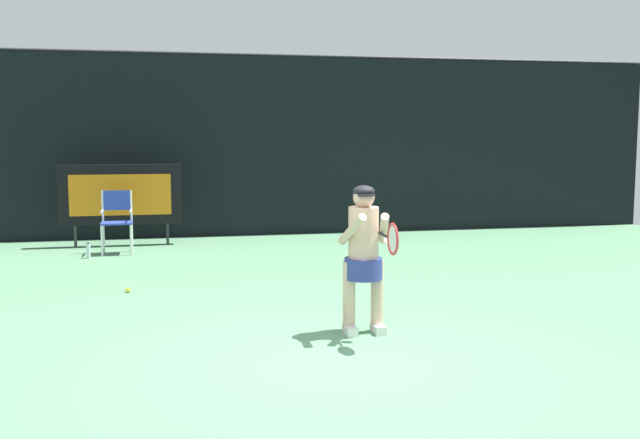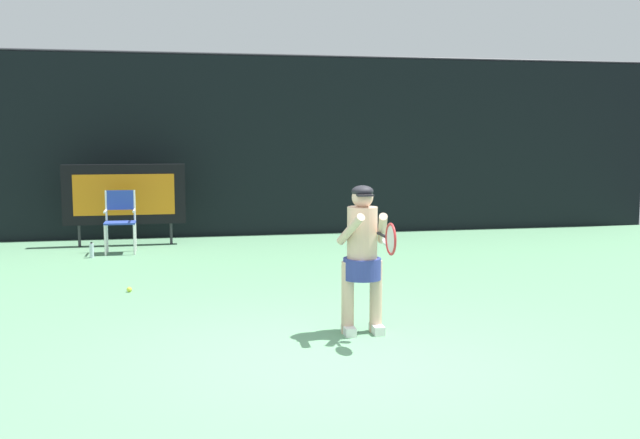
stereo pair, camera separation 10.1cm
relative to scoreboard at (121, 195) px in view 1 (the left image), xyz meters
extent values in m
cube|color=#5E946A|center=(2.27, -7.53, -0.96)|extent=(18.00, 22.00, 0.02)
cube|color=black|center=(2.27, 0.97, 0.85)|extent=(18.00, 0.12, 3.60)
cylinder|color=#38383D|center=(2.27, 0.97, 2.68)|extent=(18.00, 0.05, 0.05)
cube|color=black|center=(0.00, 0.00, 0.00)|extent=(2.20, 0.20, 1.10)
cube|color=orange|center=(0.00, -0.10, 0.00)|extent=(1.80, 0.01, 0.75)
cylinder|color=#2D2D33|center=(-0.83, 0.00, -0.75)|extent=(0.05, 0.05, 0.40)
cylinder|color=#2D2D33|center=(0.83, 0.00, -0.75)|extent=(0.05, 0.05, 0.40)
cylinder|color=white|center=(-0.27, -1.15, -0.69)|extent=(0.04, 0.04, 0.52)
cylinder|color=white|center=(0.21, -1.15, -0.69)|extent=(0.04, 0.04, 0.52)
cylinder|color=white|center=(-0.27, -0.75, -0.69)|extent=(0.04, 0.04, 0.52)
cylinder|color=white|center=(0.21, -0.75, -0.69)|extent=(0.04, 0.04, 0.52)
cube|color=#2B43A4|center=(-0.03, -0.95, -0.41)|extent=(0.52, 0.44, 0.03)
cylinder|color=white|center=(-0.27, -0.75, -0.15)|extent=(0.04, 0.04, 0.56)
cylinder|color=white|center=(0.21, -0.75, -0.15)|extent=(0.04, 0.04, 0.56)
cube|color=#2B43A4|center=(-0.03, -0.75, -0.04)|extent=(0.48, 0.02, 0.34)
cylinder|color=white|center=(-0.27, -0.95, -0.21)|extent=(0.04, 0.44, 0.04)
cylinder|color=white|center=(0.21, -0.95, -0.21)|extent=(0.04, 0.44, 0.04)
cylinder|color=silver|center=(-0.47, -1.32, -0.83)|extent=(0.07, 0.07, 0.24)
cylinder|color=black|center=(-0.47, -1.32, -0.69)|extent=(0.03, 0.03, 0.03)
cube|color=white|center=(2.61, -6.77, -0.90)|extent=(0.11, 0.26, 0.09)
cube|color=white|center=(2.91, -6.77, -0.90)|extent=(0.11, 0.26, 0.09)
cylinder|color=#DBB293|center=(2.61, -6.72, -0.57)|extent=(0.13, 0.13, 0.75)
cylinder|color=#DBB293|center=(2.91, -6.72, -0.57)|extent=(0.13, 0.13, 0.75)
cylinder|color=navy|center=(2.76, -6.72, -0.27)|extent=(0.39, 0.39, 0.22)
cylinder|color=#DBB293|center=(2.76, -6.72, 0.08)|extent=(0.31, 0.31, 0.56)
sphere|color=#DBB293|center=(2.76, -6.72, 0.46)|extent=(0.22, 0.22, 0.22)
ellipsoid|color=black|center=(2.76, -6.72, 0.52)|extent=(0.22, 0.22, 0.12)
cube|color=black|center=(2.76, -6.82, 0.49)|extent=(0.17, 0.12, 0.02)
cylinder|color=#DBB293|center=(2.60, -6.89, 0.16)|extent=(0.20, 0.48, 0.36)
cylinder|color=#DBB293|center=(2.93, -6.89, 0.16)|extent=(0.20, 0.48, 0.36)
cylinder|color=white|center=(2.95, -7.01, 0.05)|extent=(0.13, 0.13, 0.12)
cylinder|color=black|center=(2.89, -6.99, 0.11)|extent=(0.03, 0.28, 0.03)
torus|color=red|center=(2.89, -7.30, 0.11)|extent=(0.02, 0.31, 0.31)
ellipsoid|color=silver|center=(2.89, -7.30, 0.11)|extent=(0.01, 0.26, 0.26)
sphere|color=#CCDB3D|center=(0.29, -4.21, -0.91)|extent=(0.07, 0.07, 0.07)
camera|label=1|loc=(0.78, -13.90, 1.09)|focal=41.26mm
camera|label=2|loc=(0.88, -13.92, 1.09)|focal=41.26mm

